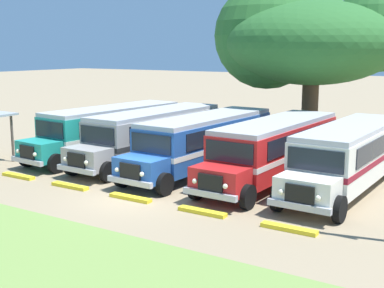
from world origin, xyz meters
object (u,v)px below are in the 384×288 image
broad_shade_tree (310,39)px  parked_bus_slot_1 (153,133)px  parked_bus_slot_2 (205,140)px  parked_bus_slot_3 (275,147)px  parked_bus_slot_4 (350,153)px  parked_bus_slot_0 (110,128)px

broad_shade_tree → parked_bus_slot_1: bearing=-119.1°
broad_shade_tree → parked_bus_slot_2: bearing=-100.2°
parked_bus_slot_3 → parked_bus_slot_4: size_ratio=1.00×
parked_bus_slot_2 → parked_bus_slot_3: (3.80, 0.16, 0.00)m
parked_bus_slot_0 → parked_bus_slot_2: same height
parked_bus_slot_3 → parked_bus_slot_4: (3.45, 0.35, 0.00)m
parked_bus_slot_0 → parked_bus_slot_1: same height
parked_bus_slot_0 → parked_bus_slot_1: 3.16m
parked_bus_slot_0 → parked_bus_slot_2: bearing=91.3°
parked_bus_slot_1 → broad_shade_tree: size_ratio=0.89×
parked_bus_slot_0 → parked_bus_slot_2: size_ratio=1.01×
parked_bus_slot_0 → parked_bus_slot_4: 13.97m
parked_bus_slot_1 → parked_bus_slot_2: same height
parked_bus_slot_0 → parked_bus_slot_4: (13.97, 0.09, 0.00)m
parked_bus_slot_0 → parked_bus_slot_4: size_ratio=1.01×
parked_bus_slot_4 → parked_bus_slot_3: bearing=-82.4°
parked_bus_slot_4 → parked_bus_slot_0: bearing=-87.9°
parked_bus_slot_3 → parked_bus_slot_0: bearing=-89.4°
parked_bus_slot_2 → parked_bus_slot_4: size_ratio=1.00×
parked_bus_slot_2 → parked_bus_slot_3: bearing=94.8°
parked_bus_slot_3 → broad_shade_tree: bearing=-166.6°
parked_bus_slot_0 → parked_bus_slot_3: (10.52, -0.27, 0.00)m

